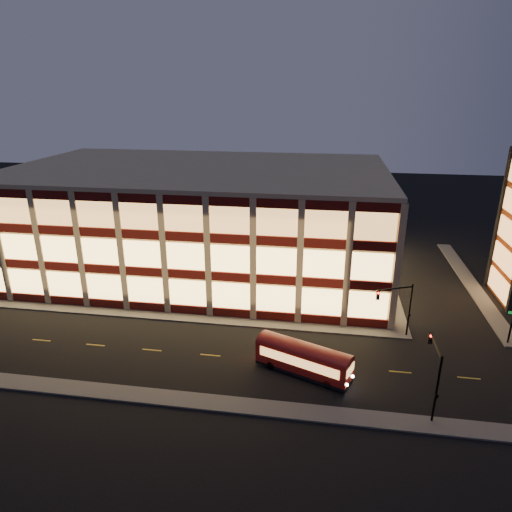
# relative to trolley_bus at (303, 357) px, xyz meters

# --- Properties ---
(ground) EXTENTS (200.00, 200.00, 0.00)m
(ground) POSITION_rel_trolley_bus_xyz_m (-13.13, 7.50, -1.66)
(ground) COLOR black
(ground) RESTS_ON ground
(sidewalk_office_south) EXTENTS (54.00, 2.00, 0.15)m
(sidewalk_office_south) POSITION_rel_trolley_bus_xyz_m (-16.13, 8.50, -1.58)
(sidewalk_office_south) COLOR #514F4C
(sidewalk_office_south) RESTS_ON ground
(sidewalk_office_east) EXTENTS (2.00, 30.00, 0.15)m
(sidewalk_office_east) POSITION_rel_trolley_bus_xyz_m (9.87, 24.50, -1.58)
(sidewalk_office_east) COLOR #514F4C
(sidewalk_office_east) RESTS_ON ground
(sidewalk_tower_west) EXTENTS (2.00, 30.00, 0.15)m
(sidewalk_tower_west) POSITION_rel_trolley_bus_xyz_m (20.87, 24.50, -1.58)
(sidewalk_tower_west) COLOR #514F4C
(sidewalk_tower_west) RESTS_ON ground
(sidewalk_near) EXTENTS (100.00, 2.00, 0.15)m
(sidewalk_near) POSITION_rel_trolley_bus_xyz_m (-13.13, -5.50, -1.58)
(sidewalk_near) COLOR #514F4C
(sidewalk_near) RESTS_ON ground
(office_building) EXTENTS (50.45, 30.45, 14.50)m
(office_building) POSITION_rel_trolley_bus_xyz_m (-16.04, 24.41, 5.59)
(office_building) COLOR tan
(office_building) RESTS_ON ground
(traffic_signal_far) EXTENTS (3.79, 1.87, 6.00)m
(traffic_signal_far) POSITION_rel_trolley_bus_xyz_m (9.08, 7.74, 2.46)
(traffic_signal_far) COLOR black
(traffic_signal_far) RESTS_ON ground
(traffic_signal_near) EXTENTS (0.32, 4.45, 6.00)m
(traffic_signal_near) POSITION_rel_trolley_bus_xyz_m (10.37, -3.53, 2.47)
(traffic_signal_near) COLOR black
(traffic_signal_near) RESTS_ON ground
(trolley_bus) EXTENTS (9.01, 5.34, 2.99)m
(trolley_bus) POSITION_rel_trolley_bus_xyz_m (0.00, 0.00, 0.00)
(trolley_bus) COLOR maroon
(trolley_bus) RESTS_ON ground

